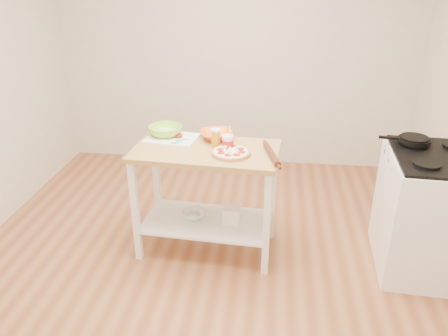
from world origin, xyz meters
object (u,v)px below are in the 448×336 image
Objects in this scene: shelf_bin at (232,214)px; pizza at (231,152)px; skillet at (413,140)px; rolling_pin at (272,154)px; gas_stove at (429,212)px; orange_bowl at (217,135)px; shelf_glass_bowl at (194,214)px; cutting_board at (172,138)px; knife at (162,133)px; prep_island at (206,179)px; yogurt_tub at (228,142)px; green_bowl at (166,131)px; beer_pint at (216,138)px; spatula at (179,141)px.

pizza is at bearing -91.38° from shelf_bin.
skillet reaches higher than rolling_pin.
gas_stove is 8.40× the size of shelf_bin.
shelf_bin is at bearing -55.05° from orange_bowl.
gas_stove is 1.84m from shelf_glass_bowl.
cutting_board is 1.62× the size of knife.
cutting_board is (-0.31, 0.18, 0.26)m from prep_island.
cutting_board is at bearing 161.53° from yogurt_tub.
knife is 1.40× the size of shelf_glass_bowl.
cutting_board is at bearing -39.41° from green_bowl.
shelf_glass_bowl is (-0.19, -0.01, -0.68)m from beer_pint.
rolling_pin is at bearing -20.43° from shelf_bin.
yogurt_tub is (-1.39, -0.15, -0.02)m from skillet.
pizza is at bearing -20.57° from shelf_glass_bowl.
rolling_pin is (0.91, -0.35, 0.01)m from knife.
rolling_pin reaches higher than prep_island.
spatula is 0.50× the size of orange_bowl.
spatula is 0.64m from shelf_glass_bowl.
skillet is 0.97× the size of rolling_pin.
skillet is at bearing 10.83° from pizza.
rolling_pin is at bearing -12.36° from shelf_glass_bowl.
prep_island is 0.38m from shelf_glass_bowl.
beer_pint reaches higher than pizza.
skillet reaches higher than cutting_board.
cutting_board reaches higher than spatula.
cutting_board is 0.12m from spatula.
green_bowl is 0.93m from rolling_pin.
green_bowl is at bearing 147.48° from prep_island.
yogurt_tub is (-1.55, 0.06, 0.48)m from gas_stove.
yogurt_tub is (0.53, -0.21, 0.01)m from green_bowl.
rolling_pin reaches higher than spatula.
yogurt_tub reaches higher than cutting_board.
orange_bowl reaches higher than shelf_bin.
yogurt_tub is at bearing -12.13° from beer_pint.
orange_bowl is 0.66m from shelf_bin.
spatula is 0.31m from orange_bowl.
shelf_glass_bowl is at bearing 167.64° from rolling_pin.
skillet is at bearing 6.94° from shelf_bin.
rolling_pin is (-1.21, -0.07, 0.45)m from gas_stove.
knife reaches higher than prep_island.
prep_island is 4.48× the size of orange_bowl.
yogurt_tub reaches higher than shelf_bin.
pizza is 1.07× the size of knife.
beer_pint reaches higher than rolling_pin.
green_bowl is 1.41× the size of shelf_glass_bowl.
rolling_pin is (0.81, -0.29, 0.01)m from cutting_board.
rolling_pin is at bearing -16.11° from knife.
skillet reaches higher than pizza.
yogurt_tub is 0.63m from shelf_bin.
gas_stove is at bearing -8.74° from orange_bowl.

